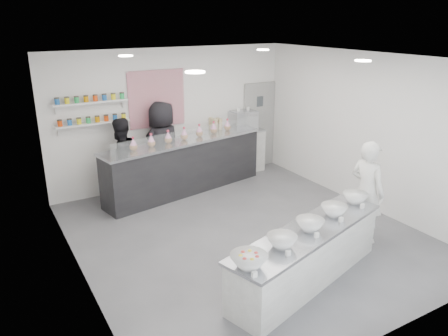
{
  "coord_description": "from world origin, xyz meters",
  "views": [
    {
      "loc": [
        -3.75,
        -5.73,
        3.6
      ],
      "look_at": [
        -0.19,
        0.4,
        1.14
      ],
      "focal_mm": 35.0,
      "sensor_mm": 36.0,
      "label": 1
    }
  ],
  "objects_px": {
    "woman_prep": "(367,192)",
    "staff_left": "(121,160)",
    "back_bar": "(185,166)",
    "espresso_machine": "(243,121)",
    "espresso_ledge": "(237,152)",
    "prep_counter": "(308,255)",
    "staff_right": "(163,147)"
  },
  "relations": [
    {
      "from": "staff_left",
      "to": "prep_counter",
      "type": "bearing_deg",
      "value": 89.82
    },
    {
      "from": "prep_counter",
      "to": "espresso_ledge",
      "type": "relative_size",
      "value": 2.12
    },
    {
      "from": "back_bar",
      "to": "espresso_machine",
      "type": "distance_m",
      "value": 1.93
    },
    {
      "from": "espresso_machine",
      "to": "prep_counter",
      "type": "bearing_deg",
      "value": -111.22
    },
    {
      "from": "back_bar",
      "to": "staff_left",
      "type": "xyz_separation_m",
      "value": [
        -1.3,
        0.25,
        0.28
      ]
    },
    {
      "from": "staff_left",
      "to": "staff_right",
      "type": "relative_size",
      "value": 0.87
    },
    {
      "from": "woman_prep",
      "to": "staff_left",
      "type": "distance_m",
      "value": 4.77
    },
    {
      "from": "prep_counter",
      "to": "staff_right",
      "type": "height_order",
      "value": "staff_right"
    },
    {
      "from": "espresso_ledge",
      "to": "staff_right",
      "type": "distance_m",
      "value": 2.02
    },
    {
      "from": "back_bar",
      "to": "woman_prep",
      "type": "relative_size",
      "value": 2.14
    },
    {
      "from": "prep_counter",
      "to": "back_bar",
      "type": "xyz_separation_m",
      "value": [
        -0.04,
        3.96,
        0.18
      ]
    },
    {
      "from": "prep_counter",
      "to": "back_bar",
      "type": "distance_m",
      "value": 3.97
    },
    {
      "from": "espresso_machine",
      "to": "staff_right",
      "type": "height_order",
      "value": "staff_right"
    },
    {
      "from": "woman_prep",
      "to": "staff_right",
      "type": "distance_m",
      "value": 4.28
    },
    {
      "from": "staff_right",
      "to": "espresso_ledge",
      "type": "bearing_deg",
      "value": 163.1
    },
    {
      "from": "staff_left",
      "to": "staff_right",
      "type": "height_order",
      "value": "staff_right"
    },
    {
      "from": "espresso_ledge",
      "to": "espresso_machine",
      "type": "bearing_deg",
      "value": 0.0
    },
    {
      "from": "prep_counter",
      "to": "staff_right",
      "type": "relative_size",
      "value": 1.5
    },
    {
      "from": "espresso_ledge",
      "to": "woman_prep",
      "type": "distance_m",
      "value": 3.95
    },
    {
      "from": "espresso_machine",
      "to": "staff_left",
      "type": "xyz_separation_m",
      "value": [
        -3.05,
        -0.2,
        -0.41
      ]
    },
    {
      "from": "back_bar",
      "to": "espresso_machine",
      "type": "xyz_separation_m",
      "value": [
        1.75,
        0.45,
        0.68
      ]
    },
    {
      "from": "staff_right",
      "to": "back_bar",
      "type": "bearing_deg",
      "value": 122.26
    },
    {
      "from": "espresso_ledge",
      "to": "woman_prep",
      "type": "xyz_separation_m",
      "value": [
        0.08,
        -3.93,
        0.36
      ]
    },
    {
      "from": "staff_right",
      "to": "staff_left",
      "type": "bearing_deg",
      "value": -20.82
    },
    {
      "from": "back_bar",
      "to": "espresso_machine",
      "type": "height_order",
      "value": "espresso_machine"
    },
    {
      "from": "espresso_ledge",
      "to": "espresso_machine",
      "type": "relative_size",
      "value": 2.28
    },
    {
      "from": "woman_prep",
      "to": "staff_left",
      "type": "xyz_separation_m",
      "value": [
        -2.97,
        3.73,
        -0.01
      ]
    },
    {
      "from": "espresso_machine",
      "to": "staff_right",
      "type": "relative_size",
      "value": 0.31
    },
    {
      "from": "staff_left",
      "to": "espresso_ledge",
      "type": "bearing_deg",
      "value": 166.15
    },
    {
      "from": "espresso_machine",
      "to": "woman_prep",
      "type": "height_order",
      "value": "woman_prep"
    },
    {
      "from": "espresso_ledge",
      "to": "back_bar",
      "type": "bearing_deg",
      "value": -164.09
    },
    {
      "from": "woman_prep",
      "to": "staff_left",
      "type": "relative_size",
      "value": 1.02
    }
  ]
}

